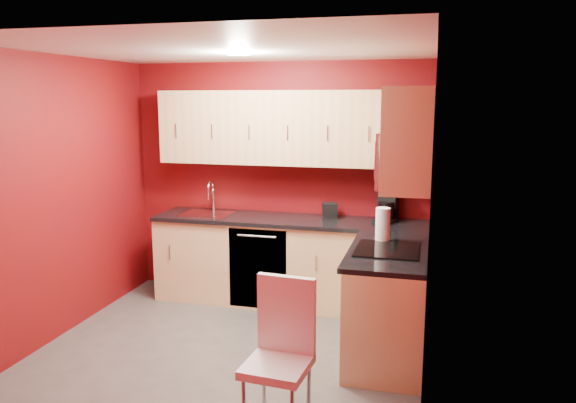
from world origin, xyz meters
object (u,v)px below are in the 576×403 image
at_px(sink, 207,211).
at_px(microwave, 405,158).
at_px(coffee_maker, 386,206).
at_px(dining_chair, 277,358).
at_px(paper_towel, 383,225).
at_px(napkin_holder, 330,211).

bearing_deg(sink, microwave, -25.60).
xyz_separation_m(coffee_maker, dining_chair, (-0.47, -2.32, -0.58)).
bearing_deg(dining_chair, paper_towel, 76.40).
relative_size(coffee_maker, dining_chair, 0.33).
bearing_deg(napkin_holder, paper_towel, -53.78).
xyz_separation_m(microwave, dining_chair, (-0.69, -1.25, -1.17)).
relative_size(coffee_maker, napkin_holder, 2.10).
bearing_deg(paper_towel, dining_chair, -108.55).
bearing_deg(napkin_holder, microwave, -54.76).
height_order(napkin_holder, dining_chair, napkin_holder).
xyz_separation_m(microwave, coffee_maker, (-0.22, 1.08, -0.59)).
distance_m(sink, dining_chair, 2.69).
bearing_deg(microwave, dining_chair, -119.13).
distance_m(coffee_maker, napkin_holder, 0.57).
distance_m(coffee_maker, paper_towel, 0.79).
height_order(sink, napkin_holder, sink).
relative_size(microwave, napkin_holder, 4.92).
height_order(coffee_maker, napkin_holder, coffee_maker).
bearing_deg(coffee_maker, napkin_holder, -167.07).
bearing_deg(dining_chair, napkin_holder, 97.30).
bearing_deg(paper_towel, coffee_maker, 93.16).
bearing_deg(dining_chair, microwave, 65.82).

